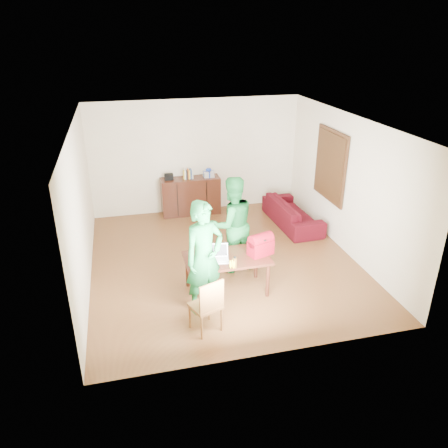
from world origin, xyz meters
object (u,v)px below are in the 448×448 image
object	(u,v)px
bottle	(235,262)
sofa	(292,213)
laptop	(218,258)
table	(227,261)
chair	(206,315)
person_far	(232,224)
person_near	(204,258)
red_bag	(261,246)

from	to	relation	value
bottle	sofa	size ratio (longest dim) A/B	0.10
laptop	bottle	distance (m)	0.35
table	bottle	world-z (taller)	bottle
laptop	bottle	bearing A→B (deg)	-43.93
chair	person_far	world-z (taller)	person_far
table	person_near	world-z (taller)	person_near
laptop	sofa	size ratio (longest dim) A/B	0.19
chair	red_bag	world-z (taller)	red_bag
sofa	laptop	bearing A→B (deg)	134.25
table	bottle	bearing A→B (deg)	-84.14
person_near	sofa	world-z (taller)	person_near
chair	red_bag	xyz separation A→B (m)	(1.13, 0.92, 0.55)
table	bottle	xyz separation A→B (m)	(0.04, -0.36, 0.18)
person_near	chair	bearing A→B (deg)	-122.76
bottle	person_near	bearing A→B (deg)	-175.47
table	person_far	world-z (taller)	person_far
bottle	sofa	distance (m)	3.48
red_bag	sofa	world-z (taller)	red_bag
sofa	person_near	bearing A→B (deg)	134.23
person_far	red_bag	distance (m)	0.85
chair	person_near	distance (m)	0.87
table	person_far	size ratio (longest dim) A/B	0.78
table	laptop	xyz separation A→B (m)	(-0.16, -0.09, 0.12)
red_bag	chair	bearing A→B (deg)	-159.62
bottle	laptop	bearing A→B (deg)	126.44
chair	bottle	xyz separation A→B (m)	(0.60, 0.59, 0.50)
laptop	red_bag	distance (m)	0.75
red_bag	person_near	bearing A→B (deg)	-179.19
person_near	bottle	bearing A→B (deg)	-18.33
sofa	table	bearing A→B (deg)	135.32
table	red_bag	distance (m)	0.62
table	chair	size ratio (longest dim) A/B	1.58
table	person_near	size ratio (longest dim) A/B	0.76
table	person_far	distance (m)	0.87
laptop	red_bag	world-z (taller)	red_bag
laptop	bottle	size ratio (longest dim) A/B	1.88
red_bag	laptop	bearing A→B (deg)	165.33
laptop	sofa	bearing A→B (deg)	56.42
person_near	laptop	size ratio (longest dim) A/B	5.05
chair	sofa	world-z (taller)	chair
person_far	red_bag	xyz separation A→B (m)	(0.29, -0.79, -0.09)
person_near	red_bag	bearing A→B (deg)	-3.42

